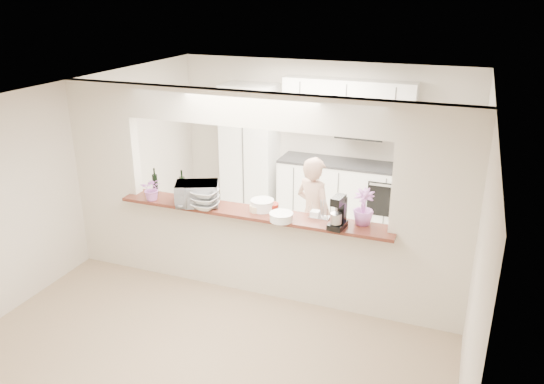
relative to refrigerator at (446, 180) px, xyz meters
The scene contains 19 objects.
floor 3.46m from the refrigerator, 127.72° to the right, with size 6.00×6.00×0.00m, color #9F866B.
tile_overlay 2.48m from the refrigerator, 151.78° to the right, with size 5.00×2.90×0.01m, color beige.
partition 3.41m from the refrigerator, 127.72° to the right, with size 5.00×0.15×2.50m.
bar_counter 3.37m from the refrigerator, 127.68° to the right, with size 3.40×0.38×1.09m.
kitchen_cabinets 2.24m from the refrigerator, behind, with size 3.15×0.62×2.25m.
refrigerator is the anchor object (origin of this frame).
flower_left 4.38m from the refrigerator, 140.11° to the right, with size 0.27×0.23×0.29m, color #E479C7.
wine_bottle_a 4.32m from the refrigerator, 143.21° to the right, with size 0.07×0.07×0.34m.
wine_bottle_b 4.01m from the refrigerator, 139.77° to the right, with size 0.07×0.07×0.36m.
toaster_oven 3.91m from the refrigerator, 135.00° to the right, with size 0.51×0.35×0.28m, color #ABABB0.
serving_bowls 3.85m from the refrigerator, 132.71° to the right, with size 0.31×0.31×0.23m, color silver.
plate_stack_a 3.28m from the refrigerator, 126.66° to the right, with size 0.28×0.28×0.13m.
plate_stack_b 3.29m from the refrigerator, 119.85° to the right, with size 0.27×0.27×0.10m.
red_bowl 3.18m from the refrigerator, 125.75° to the right, with size 0.17×0.17×0.08m, color maroon.
tan_bowl 3.36m from the refrigerator, 126.73° to the right, with size 0.16×0.16×0.08m, color beige.
utensil_caddy 2.90m from the refrigerator, 115.68° to the right, with size 0.24×0.15×0.23m.
stand_mixer 2.98m from the refrigerator, 109.46° to the right, with size 0.19×0.27×0.37m.
flower_right 2.74m from the refrigerator, 106.09° to the right, with size 0.23×0.23×0.41m, color #BD66BE.
person 2.41m from the refrigerator, 129.70° to the right, with size 0.57×0.37×1.56m, color tan.
Camera 1 is at (2.28, -5.38, 3.53)m, focal length 35.00 mm.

